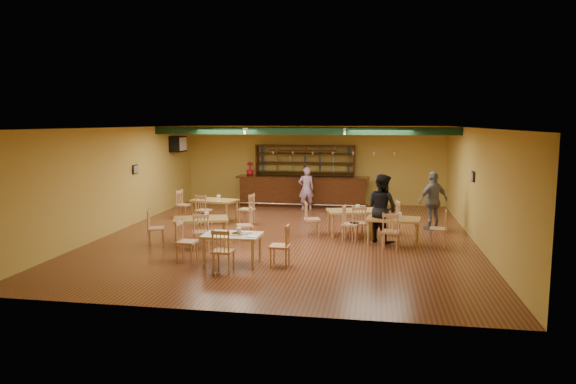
% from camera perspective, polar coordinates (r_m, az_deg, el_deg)
% --- Properties ---
extents(floor, '(12.00, 12.00, 0.00)m').
position_cam_1_polar(floor, '(14.68, -0.01, -4.77)').
color(floor, '#522817').
rests_on(floor, ground).
extents(ceiling_beam, '(10.00, 0.30, 0.25)m').
position_cam_1_polar(ceiling_beam, '(17.11, 1.56, 6.69)').
color(ceiling_beam, black).
rests_on(ceiling_beam, ceiling).
extents(track_rail_left, '(0.05, 2.50, 0.05)m').
position_cam_1_polar(track_rail_left, '(18.03, -3.89, 6.95)').
color(track_rail_left, white).
rests_on(track_rail_left, ceiling).
extents(track_rail_right, '(0.05, 2.50, 0.05)m').
position_cam_1_polar(track_rail_right, '(17.57, 6.40, 6.90)').
color(track_rail_right, white).
rests_on(track_rail_right, ceiling).
extents(ac_unit, '(0.34, 0.70, 0.48)m').
position_cam_1_polar(ac_unit, '(19.71, -11.87, 5.14)').
color(ac_unit, white).
rests_on(ac_unit, wall_left).
extents(picture_left, '(0.04, 0.34, 0.28)m').
position_cam_1_polar(picture_left, '(16.89, -16.30, 2.39)').
color(picture_left, black).
rests_on(picture_left, wall_left).
extents(picture_right, '(0.04, 0.34, 0.28)m').
position_cam_1_polar(picture_right, '(14.94, 19.49, 1.61)').
color(picture_right, black).
rests_on(picture_right, wall_right).
extents(bar_counter, '(4.95, 0.85, 1.13)m').
position_cam_1_polar(bar_counter, '(19.65, 1.61, 0.07)').
color(bar_counter, black).
rests_on(bar_counter, ground).
extents(back_bar_hutch, '(3.83, 0.40, 2.28)m').
position_cam_1_polar(back_bar_hutch, '(20.20, 1.86, 1.92)').
color(back_bar_hutch, black).
rests_on(back_bar_hutch, ground).
extents(poinsettia, '(0.37, 0.37, 0.52)m').
position_cam_1_polar(poinsettia, '(19.93, -4.16, 2.54)').
color(poinsettia, '#AA0F1F').
rests_on(poinsettia, bar_counter).
extents(dining_table_a, '(1.54, 1.11, 0.70)m').
position_cam_1_polar(dining_table_a, '(16.90, -8.00, -1.99)').
color(dining_table_a, olive).
rests_on(dining_table_a, ground).
extents(dining_table_b, '(1.56, 1.16, 0.70)m').
position_cam_1_polar(dining_table_b, '(14.88, 7.01, -3.29)').
color(dining_table_b, olive).
rests_on(dining_table_b, ground).
extents(dining_table_c, '(1.58, 1.24, 0.69)m').
position_cam_1_polar(dining_table_c, '(13.81, -9.45, -4.21)').
color(dining_table_c, olive).
rests_on(dining_table_c, ground).
extents(dining_table_d, '(1.45, 0.98, 0.68)m').
position_cam_1_polar(dining_table_d, '(13.95, 11.38, -4.16)').
color(dining_table_d, olive).
rests_on(dining_table_d, ground).
extents(near_table, '(1.29, 0.85, 0.68)m').
position_cam_1_polar(near_table, '(11.83, -6.06, -6.19)').
color(near_table, tan).
rests_on(near_table, ground).
extents(pizza_tray, '(0.51, 0.51, 0.01)m').
position_cam_1_polar(pizza_tray, '(11.73, -5.66, -4.56)').
color(pizza_tray, silver).
rests_on(pizza_tray, near_table).
extents(parmesan_shaker, '(0.08, 0.08, 0.11)m').
position_cam_1_polar(parmesan_shaker, '(11.73, -8.18, -4.36)').
color(parmesan_shaker, '#EAE5C6').
rests_on(parmesan_shaker, near_table).
extents(napkin_stack, '(0.22, 0.17, 0.03)m').
position_cam_1_polar(napkin_stack, '(11.84, -4.37, -4.39)').
color(napkin_stack, white).
rests_on(napkin_stack, near_table).
extents(pizza_server, '(0.31, 0.27, 0.00)m').
position_cam_1_polar(pizza_server, '(11.73, -4.96, -4.50)').
color(pizza_server, silver).
rests_on(pizza_server, pizza_tray).
extents(side_plate, '(0.23, 0.23, 0.01)m').
position_cam_1_polar(side_plate, '(11.46, -3.92, -4.84)').
color(side_plate, white).
rests_on(side_plate, near_table).
extents(patron_bar, '(0.66, 0.54, 1.56)m').
position_cam_1_polar(patron_bar, '(18.78, 2.00, 0.37)').
color(patron_bar, '#954EA9').
rests_on(patron_bar, ground).
extents(patron_right_a, '(1.11, 1.11, 1.81)m').
position_cam_1_polar(patron_right_a, '(13.98, 10.18, -1.74)').
color(patron_right_a, black).
rests_on(patron_right_a, ground).
extents(patron_right_b, '(1.07, 0.91, 1.72)m').
position_cam_1_polar(patron_right_b, '(15.91, 15.53, -0.93)').
color(patron_right_b, slate).
rests_on(patron_right_b, ground).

